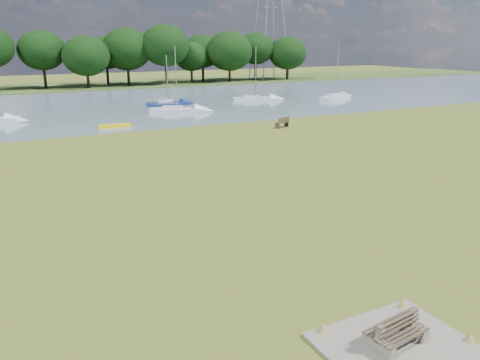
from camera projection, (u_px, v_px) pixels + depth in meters
name	position (u px, v px, depth m)	size (l,w,h in m)	color
ground	(204.00, 202.00, 25.35)	(220.00, 220.00, 0.00)	olive
river	(80.00, 108.00, 61.21)	(220.00, 40.00, 0.10)	gray
far_bank	(54.00, 88.00, 86.82)	(220.00, 20.00, 0.40)	#4C6626
concrete_pad	(394.00, 345.00, 13.38)	(4.20, 3.20, 0.10)	gray
bench_pair	(396.00, 332.00, 13.26)	(1.83, 1.22, 0.92)	gray
riverbank_bench	(283.00, 122.00, 46.89)	(1.78, 1.05, 1.05)	brown
kayak	(115.00, 126.00, 46.88)	(3.19, 0.74, 0.32)	yellow
sailboat_0	(168.00, 102.00, 62.58)	(5.64, 1.71, 6.54)	navy
sailboat_2	(177.00, 109.00, 56.75)	(6.84, 4.44, 7.76)	silver
sailboat_3	(255.00, 98.00, 67.99)	(6.75, 3.94, 7.59)	silver
sailboat_6	(336.00, 96.00, 69.72)	(6.26, 3.68, 9.13)	silver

